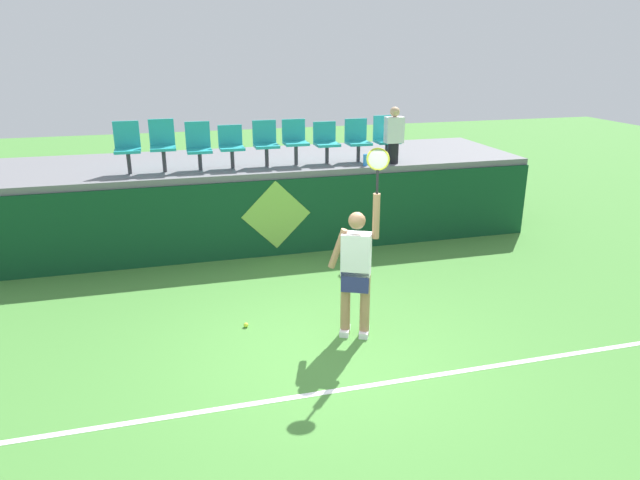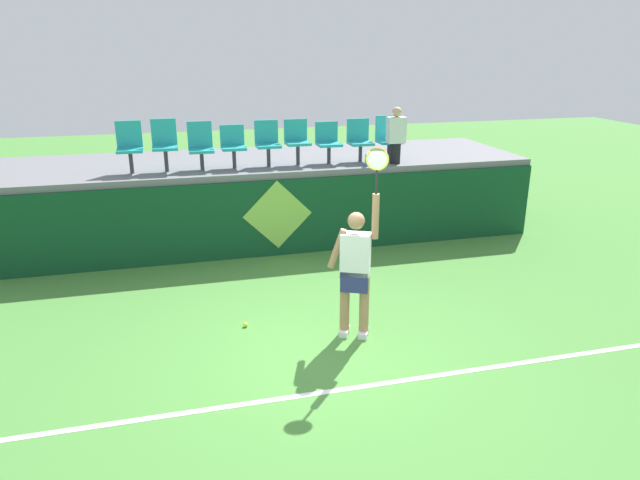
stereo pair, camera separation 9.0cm
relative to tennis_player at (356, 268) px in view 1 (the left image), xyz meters
The scene contains 18 objects.
ground_plane 1.15m from the tennis_player, 140.18° to the right, with size 40.00×40.00×0.00m, color #478438.
court_back_wall 3.40m from the tennis_player, 98.15° to the left, with size 10.36×0.20×1.42m, color #0F4223.
spectator_platform 4.74m from the tennis_player, 95.84° to the left, with size 10.36×2.78×0.12m, color slate.
court_baseline_stripe 1.62m from the tennis_player, 111.66° to the right, with size 9.32×0.08×0.01m, color white.
tennis_player is the anchor object (origin of this frame).
tennis_ball 1.78m from the tennis_player, 157.16° to the left, with size 0.07×0.07×0.07m, color #D1E533.
water_bottle 3.79m from the tennis_player, 69.18° to the left, with size 0.08×0.08×0.22m, color #338CE5.
stadium_chair_0 5.05m from the tennis_player, 126.05° to the left, with size 0.44×0.42×0.90m.
stadium_chair_1 4.74m from the tennis_player, 120.03° to the left, with size 0.44×0.42×0.91m.
stadium_chair_2 4.45m from the tennis_player, 112.84° to the left, with size 0.44×0.42×0.85m.
stadium_chair_3 4.25m from the tennis_player, 105.43° to the left, with size 0.44×0.42×0.77m.
stadium_chair_4 4.15m from the tennis_player, 96.60° to the left, with size 0.44×0.42×0.83m.
stadium_chair_5 4.12m from the tennis_player, 88.60° to the left, with size 0.44×0.42×0.83m.
stadium_chair_6 4.17m from the tennis_player, 80.01° to the left, with size 0.44×0.42×0.77m.
stadium_chair_7 4.32m from the tennis_player, 71.52° to the left, with size 0.44×0.42×0.80m.
stadium_chair_8 4.55m from the tennis_player, 64.33° to the left, with size 0.44×0.42×0.84m.
spectator_0 4.21m from the tennis_player, 61.77° to the left, with size 0.34×0.20×1.06m.
wall_signage_mount 3.42m from the tennis_player, 97.63° to the left, with size 1.27×0.01×1.42m.
Camera 1 is at (-1.77, -6.13, 3.73)m, focal length 32.12 mm.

